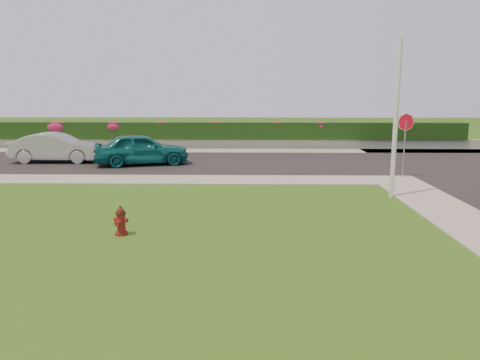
{
  "coord_description": "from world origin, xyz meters",
  "views": [
    {
      "loc": [
        0.87,
        -10.28,
        3.61
      ],
      "look_at": [
        0.58,
        4.23,
        0.9
      ],
      "focal_mm": 35.0,
      "sensor_mm": 36.0,
      "label": 1
    }
  ],
  "objects_px": {
    "fire_hydrant": "(121,221)",
    "sedan_silver": "(57,148)",
    "sedan_teal": "(142,149)",
    "stop_sign": "(405,130)",
    "utility_pole": "(396,120)"
  },
  "relations": [
    {
      "from": "sedan_silver",
      "to": "utility_pole",
      "type": "height_order",
      "value": "utility_pole"
    },
    {
      "from": "sedan_teal",
      "to": "utility_pole",
      "type": "relative_size",
      "value": 0.85
    },
    {
      "from": "sedan_teal",
      "to": "stop_sign",
      "type": "bearing_deg",
      "value": -121.89
    },
    {
      "from": "sedan_silver",
      "to": "stop_sign",
      "type": "distance_m",
      "value": 17.23
    },
    {
      "from": "sedan_teal",
      "to": "sedan_silver",
      "type": "distance_m",
      "value": 4.72
    },
    {
      "from": "fire_hydrant",
      "to": "stop_sign",
      "type": "height_order",
      "value": "stop_sign"
    },
    {
      "from": "sedan_silver",
      "to": "sedan_teal",
      "type": "bearing_deg",
      "value": -101.07
    },
    {
      "from": "utility_pole",
      "to": "stop_sign",
      "type": "bearing_deg",
      "value": 67.07
    },
    {
      "from": "sedan_teal",
      "to": "stop_sign",
      "type": "height_order",
      "value": "stop_sign"
    },
    {
      "from": "sedan_silver",
      "to": "stop_sign",
      "type": "relative_size",
      "value": 1.66
    },
    {
      "from": "sedan_teal",
      "to": "sedan_silver",
      "type": "relative_size",
      "value": 1.01
    },
    {
      "from": "fire_hydrant",
      "to": "sedan_silver",
      "type": "height_order",
      "value": "sedan_silver"
    },
    {
      "from": "utility_pole",
      "to": "stop_sign",
      "type": "xyz_separation_m",
      "value": [
        1.61,
        3.79,
        -0.63
      ]
    },
    {
      "from": "fire_hydrant",
      "to": "sedan_silver",
      "type": "xyz_separation_m",
      "value": [
        -6.76,
        12.54,
        0.44
      ]
    },
    {
      "from": "fire_hydrant",
      "to": "stop_sign",
      "type": "relative_size",
      "value": 0.28
    }
  ]
}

